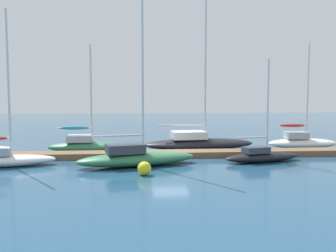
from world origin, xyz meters
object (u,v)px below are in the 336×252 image
object	(u,v)px
sailboat_2	(87,145)
sailboat_1	(4,157)
sailboat_4	(198,142)
mooring_buoy_yellow	(144,168)
sailboat_6	(302,141)
sailboat_3	(136,157)
sailboat_5	(262,155)

from	to	relation	value
sailboat_2	sailboat_1	bearing A→B (deg)	-128.17
sailboat_4	mooring_buoy_yellow	world-z (taller)	sailboat_4
sailboat_6	sailboat_1	bearing A→B (deg)	-162.71
sailboat_4	sailboat_2	bearing A→B (deg)	178.58
sailboat_3	mooring_buoy_yellow	world-z (taller)	sailboat_3
mooring_buoy_yellow	sailboat_2	bearing A→B (deg)	116.45
sailboat_1	sailboat_6	distance (m)	22.09
sailboat_2	sailboat_6	xyz separation A→B (m)	(17.12, 0.46, 0.02)
sailboat_2	mooring_buoy_yellow	xyz separation A→B (m)	(4.17, -8.38, -0.18)
sailboat_5	sailboat_6	bearing A→B (deg)	33.89
sailboat_1	mooring_buoy_yellow	distance (m)	8.94
sailboat_6	mooring_buoy_yellow	bearing A→B (deg)	-143.47
sailboat_2	sailboat_3	distance (m)	6.82
sailboat_2	mooring_buoy_yellow	world-z (taller)	sailboat_2
sailboat_4	sailboat_6	world-z (taller)	sailboat_4
sailboat_1	sailboat_2	world-z (taller)	sailboat_1
sailboat_1	mooring_buoy_yellow	xyz separation A→B (m)	(8.38, -3.09, -0.19)
sailboat_2	sailboat_3	bearing A→B (deg)	-56.58
sailboat_4	sailboat_6	bearing A→B (deg)	-3.99
sailboat_1	sailboat_3	xyz separation A→B (m)	(7.93, -0.43, 0.01)
sailboat_2	sailboat_6	world-z (taller)	sailboat_6
sailboat_6	mooring_buoy_yellow	size ratio (longest dim) A/B	11.25
sailboat_3	sailboat_6	xyz separation A→B (m)	(13.40, 6.18, -0.00)
mooring_buoy_yellow	sailboat_5	bearing A→B (deg)	23.15
sailboat_3	sailboat_1	bearing A→B (deg)	162.65
sailboat_5	sailboat_6	world-z (taller)	sailboat_6
sailboat_4	sailboat_5	bearing A→B (deg)	-63.54
sailboat_1	sailboat_3	size ratio (longest dim) A/B	0.87
sailboat_1	mooring_buoy_yellow	bearing A→B (deg)	-31.04
sailboat_1	sailboat_4	distance (m)	14.04
mooring_buoy_yellow	sailboat_4	bearing A→B (deg)	63.23
sailboat_1	sailboat_6	world-z (taller)	sailboat_1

